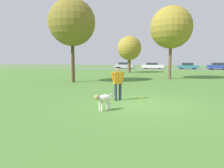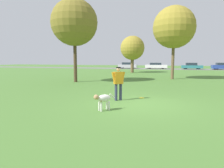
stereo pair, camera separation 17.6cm
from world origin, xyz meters
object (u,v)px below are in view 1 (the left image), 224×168
parked_car_white (153,66)px  parked_car_blue (218,66)px  tree_far_left (129,48)px  parked_car_silver (124,65)px  parked_car_teal (188,66)px  person (118,81)px  tree_mid_center (171,28)px  frisbee (141,98)px  tree_near_left (72,23)px  dog (104,99)px

parked_car_white → parked_car_blue: bearing=-2.6°
tree_far_left → parked_car_blue: size_ratio=1.37×
parked_car_silver → parked_car_teal: 13.22m
parked_car_white → parked_car_teal: parked_car_teal is taller
tree_far_left → parked_car_blue: 20.56m
parked_car_white → parked_car_teal: bearing=-0.6°
person → tree_mid_center: size_ratio=0.22×
tree_mid_center → parked_car_silver: bearing=112.8°
frisbee → tree_near_left: (-6.60, 5.70, 5.01)m
tree_far_left → parked_car_white: size_ratio=1.18×
dog → tree_mid_center: size_ratio=0.11×
frisbee → tree_mid_center: 11.96m
tree_far_left → tree_near_left: tree_near_left is taller
parked_car_teal → parked_car_blue: size_ratio=1.03×
tree_mid_center → tree_near_left: bearing=-147.8°
tree_near_left → parked_car_white: size_ratio=1.52×
tree_far_left → parked_car_silver: tree_far_left is taller
parked_car_white → parked_car_blue: 12.62m
parked_car_silver → parked_car_white: size_ratio=0.89×
dog → parked_car_teal: parked_car_teal is taller
frisbee → parked_car_silver: parked_car_silver is taller
tree_mid_center → parked_car_silver: (-9.46, 22.51, -4.37)m
tree_far_left → parked_car_white: (2.46, 13.87, -2.99)m
parked_car_white → parked_car_teal: (7.06, 0.13, 0.01)m
tree_mid_center → parked_car_blue: bearing=67.6°
tree_near_left → tree_mid_center: bearing=32.2°
person → parked_car_silver: size_ratio=0.39×
person → parked_car_teal: 35.08m
parked_car_silver → parked_car_blue: parked_car_blue is taller
dog → parked_car_silver: (-6.96, 36.20, 0.21)m
tree_far_left → tree_near_left: (-2.28, -13.92, 1.39)m
tree_near_left → parked_car_silver: tree_near_left is taller
person → parked_car_silver: (-7.02, 34.18, -0.28)m
tree_near_left → parked_car_silver: size_ratio=1.71×
parked_car_silver → tree_far_left: bearing=-76.9°
frisbee → tree_mid_center: tree_mid_center is taller
parked_car_teal → parked_car_blue: (5.55, -0.34, 0.02)m
frisbee → parked_car_blue: 34.98m
tree_far_left → tree_mid_center: bearing=-56.9°
tree_far_left → parked_car_silver: 14.46m
person → tree_far_left: bearing=60.1°
frisbee → parked_car_teal: parked_car_teal is taller
tree_far_left → parked_car_blue: tree_far_left is taller
tree_near_left → parked_car_silver: bearing=92.9°
tree_far_left → tree_near_left: size_ratio=0.78×
tree_mid_center → parked_car_silver: 24.81m
frisbee → tree_far_left: (-4.32, 19.62, 3.62)m
tree_far_left → dog: bearing=-81.7°
person → parked_car_silver: 34.90m
tree_far_left → frisbee: bearing=-77.6°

